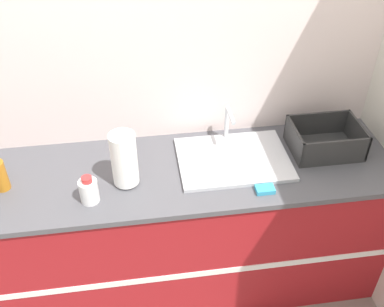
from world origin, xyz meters
TOP-DOWN VIEW (x-y plane):
  - wall_back at (0.00, 0.66)m, footprint 4.82×0.06m
  - counter_cabinet at (0.00, 0.31)m, footprint 2.45×0.65m
  - sink at (0.38, 0.35)m, footprint 0.57×0.42m
  - paper_towel_roll at (-0.18, 0.25)m, footprint 0.13×0.13m
  - dish_rack at (0.88, 0.37)m, footprint 0.36×0.27m
  - bottle_white_spray at (-0.35, 0.15)m, footprint 0.09×0.09m
  - sponge at (0.48, 0.09)m, footprint 0.09×0.06m

SIDE VIEW (x-z plane):
  - counter_cabinet at x=0.00m, z-range 0.00..0.89m
  - sponge at x=0.48m, z-range 0.89..0.91m
  - sink at x=0.38m, z-range 0.79..1.01m
  - dish_rack at x=0.88m, z-range 0.87..1.02m
  - bottle_white_spray at x=-0.35m, z-range 0.88..1.02m
  - paper_towel_roll at x=-0.18m, z-range 0.89..1.18m
  - wall_back at x=0.00m, z-range 0.00..2.60m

